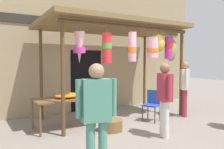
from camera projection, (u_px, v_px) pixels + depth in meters
name	position (u px, v px, depth m)	size (l,w,h in m)	color
ground_plane	(125.00, 126.00, 5.95)	(30.00, 30.00, 0.00)	gray
shop_facade	(84.00, 42.00, 7.80)	(9.58, 0.29, 4.59)	#9E8966
market_stall_canopy	(121.00, 34.00, 6.62)	(4.25, 2.21, 2.77)	brown
display_table	(64.00, 101.00, 5.69)	(1.44, 0.80, 0.75)	brown
flower_heap_on_table	(69.00, 95.00, 5.70)	(0.65, 0.45, 0.13)	orange
folding_chair	(152.00, 103.00, 6.45)	(0.53, 0.53, 0.84)	#2347A8
wicker_basket_by_table	(111.00, 125.00, 5.53)	(0.55, 0.55, 0.27)	brown
vendor_in_orange	(185.00, 84.00, 6.91)	(0.43, 0.47, 1.63)	#B23347
shopper_by_bananas	(97.00, 110.00, 3.31)	(0.57, 0.32, 1.63)	#4C8E7A
passerby_at_right	(165.00, 94.00, 5.04)	(0.36, 0.55, 1.61)	silver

